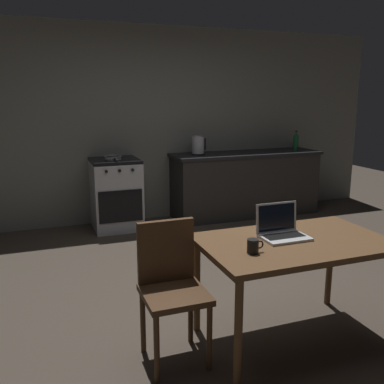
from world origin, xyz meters
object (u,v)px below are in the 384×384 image
Objects in this scene: laptop at (282,231)px; chair at (171,281)px; electric_kettle at (198,146)px; stove_oven at (116,194)px; dining_table at (294,250)px; coffee_mug at (253,246)px; frying_pan at (113,157)px; bottle at (296,141)px.

chair is at bearing -176.87° from laptop.
electric_kettle reaches higher than laptop.
stove_oven is 0.71× the size of dining_table.
electric_kettle is 3.27m from coffee_mug.
laptop reaches higher than frying_pan.
laptop reaches higher than stove_oven.
coffee_mug is (0.31, -3.12, -0.15)m from frying_pan.
frying_pan is (0.16, 2.89, 0.41)m from chair.
frying_pan reaches higher than dining_table.
frying_pan is (-0.69, 3.00, 0.27)m from dining_table.
chair is 2.92m from frying_pan.
frying_pan is at bearing 109.17° from chair.
frying_pan is at bearing -129.45° from stove_oven.
coffee_mug is at bearing -84.78° from stove_oven.
laptop is at bearing -125.08° from bottle.
chair is at bearing -114.30° from electric_kettle.
dining_table is 3.09m from electric_kettle.
laptop reaches higher than dining_table.
stove_oven is 0.48m from frying_pan.
dining_table is 4.47× the size of bottle.
dining_table is at bearing -77.53° from stove_oven.
frying_pan is at bearing 179.58° from bottle.
stove_oven is at bearing 102.47° from dining_table.
laptop is (-0.05, 0.08, 0.12)m from dining_table.
bottle is at bearing -0.42° from frying_pan.
chair is at bearing -93.13° from frying_pan.
coffee_mug is at bearing -105.13° from electric_kettle.
frying_pan is 3.52× the size of coffee_mug.
electric_kettle is at bearing 85.03° from laptop.
stove_oven is at bearing 178.97° from bottle.
dining_table is 3.27× the size of frying_pan.
bottle reaches higher than coffee_mug.
dining_table is at bearing -123.66° from bottle.
laptop is 0.39m from coffee_mug.
bottle reaches higher than chair.
stove_oven is at bearing -179.88° from electric_kettle.
frying_pan is (-0.02, -0.03, 0.48)m from stove_oven.
dining_table is at bearing -77.01° from frying_pan.
frying_pan is (-0.64, 2.91, 0.15)m from laptop.
chair is at bearing 154.18° from coffee_mug.
coffee_mug is (-0.38, -0.12, 0.12)m from dining_table.
bottle is at bearing 59.91° from laptop.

